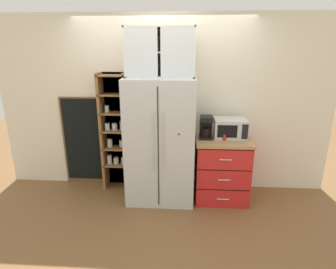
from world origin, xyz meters
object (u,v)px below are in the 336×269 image
Objects in this scene: microwave at (230,128)px; bottle_green at (223,128)px; coffee_maker at (206,127)px; refrigerator at (161,140)px; mug_red at (224,137)px; chalkboard_menu at (83,141)px.

bottle_green is at bearing 156.51° from microwave.
coffee_maker is at bearing -161.21° from bottle_green.
bottle_green is at bearing 8.22° from refrigerator.
coffee_maker is 1.20× the size of bottle_green.
refrigerator is 14.33× the size of mug_red.
refrigerator is at bearing 177.19° from mug_red.
mug_red is 0.46× the size of bottle_green.
coffee_maker is 2.58× the size of mug_red.
microwave is at bearing -6.45° from chalkboard_menu.
mug_red is at bearing -10.07° from chalkboard_menu.
coffee_maker is 0.22× the size of chalkboard_menu.
chalkboard_menu is at bearing 165.08° from refrigerator.
microwave is at bearing 7.20° from coffee_maker.
bottle_green is (-0.09, 0.04, -0.02)m from microwave.
microwave is (0.95, 0.08, 0.17)m from refrigerator.
microwave is 0.18m from mug_red.
refrigerator reaches higher than mug_red.
bottle_green is (-0.00, 0.17, 0.07)m from mug_red.
coffee_maker is at bearing -172.80° from microwave.
microwave is 3.66× the size of mug_red.
microwave is 2.24m from chalkboard_menu.
refrigerator is 0.97m from microwave.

